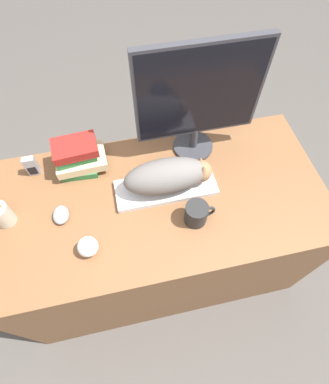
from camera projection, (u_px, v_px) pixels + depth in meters
The scene contains 11 objects.
ground_plane at pixel (174, 315), 1.76m from camera, with size 12.00×12.00×0.00m, color #4C4742.
desk at pixel (161, 233), 1.62m from camera, with size 1.46×0.72×0.77m.
keyboard at pixel (166, 188), 1.30m from camera, with size 0.44×0.15×0.02m.
cat at pixel (170, 176), 1.23m from camera, with size 0.37×0.15×0.15m.
monitor at pixel (199, 97), 1.18m from camera, with size 0.52×0.19×0.54m.
computer_mouse at pixel (61, 215), 1.23m from camera, with size 0.07×0.09×0.03m.
coffee_mug at pixel (197, 214), 1.20m from camera, with size 0.13×0.09×0.10m.
pen_cup at pixel (1, 214), 1.19m from camera, with size 0.08×0.08×0.22m.
baseball at pixel (88, 247), 1.13m from camera, with size 0.08×0.08×0.08m.
phone at pixel (31, 166), 1.32m from camera, with size 0.05×0.03×0.10m.
book_stack at pixel (78, 156), 1.32m from camera, with size 0.23×0.17×0.15m.
Camera 1 is at (-0.12, -0.29, 1.88)m, focal length 28.00 mm.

